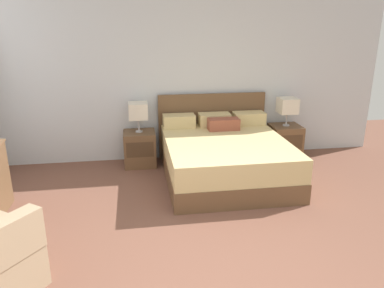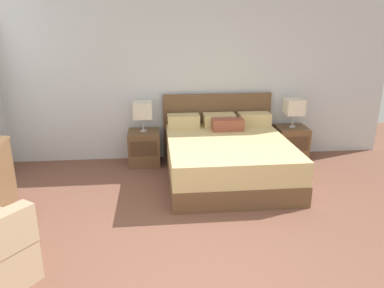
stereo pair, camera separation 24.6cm
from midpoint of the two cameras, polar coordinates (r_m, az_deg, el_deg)
wall_back at (r=6.22m, az=-0.14°, el=10.30°), size 6.96×0.06×2.77m
bed at (r=5.57m, az=6.63°, el=-1.97°), size 1.81×2.03×1.10m
nightstand_left at (r=6.13m, az=-6.15°, el=-0.56°), size 0.50×0.47×0.56m
nightstand_right at (r=6.58m, az=15.87°, el=0.16°), size 0.50×0.47×0.56m
table_lamp_left at (r=5.96m, az=-6.35°, el=5.11°), size 0.30×0.30×0.47m
table_lamp_right at (r=6.42m, az=16.34°, el=5.44°), size 0.30×0.30×0.47m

